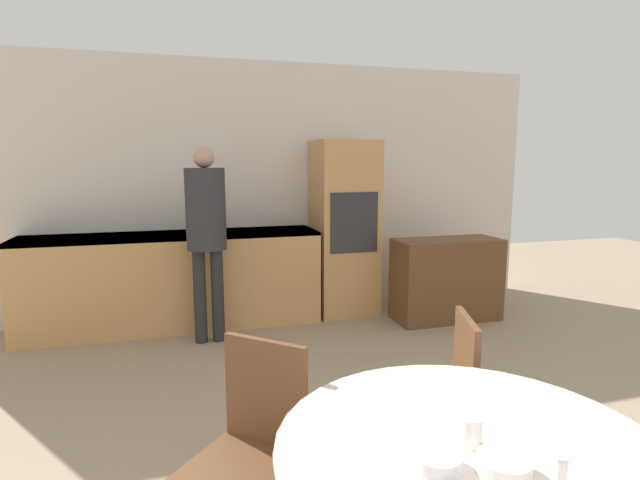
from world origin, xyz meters
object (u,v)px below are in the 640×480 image
object	(u,v)px
person_standing	(206,223)
oven_unit	(344,228)
sideboard	(446,279)
bowl_centre	(504,466)
chair_far_right	(444,397)
chair_far_left	(253,441)
cup	(471,431)
bowl_near	(438,460)

from	to	relation	value
person_standing	oven_unit	bearing A→B (deg)	19.76
sideboard	bowl_centre	xyz separation A→B (m)	(-1.79, -3.31, 0.38)
oven_unit	sideboard	world-z (taller)	oven_unit
chair_far_right	person_standing	size ratio (longest dim) A/B	0.52
sideboard	chair_far_left	world-z (taller)	chair_far_left
sideboard	cup	bearing A→B (deg)	-119.55
sideboard	bowl_centre	distance (m)	3.78
chair_far_right	person_standing	bearing A→B (deg)	-139.77
chair_far_right	cup	distance (m)	0.90
chair_far_right	oven_unit	bearing A→B (deg)	-170.60
chair_far_left	chair_far_right	xyz separation A→B (m)	(0.92, 0.12, 0.00)
person_standing	bowl_centre	distance (m)	3.39
chair_far_left	chair_far_right	distance (m)	0.93
oven_unit	person_standing	distance (m)	1.54
sideboard	bowl_centre	bearing A→B (deg)	-118.37
cup	bowl_centre	xyz separation A→B (m)	(0.01, -0.15, -0.02)
chair_far_right	bowl_centre	bearing A→B (deg)	-2.10
oven_unit	sideboard	size ratio (longest dim) A/B	1.69
cup	chair_far_right	bearing A→B (deg)	64.40
person_standing	cup	bearing A→B (deg)	-80.17
bowl_near	bowl_centre	xyz separation A→B (m)	(0.15, -0.08, 0.00)
cup	bowl_centre	world-z (taller)	cup
bowl_near	bowl_centre	size ratio (longest dim) A/B	0.91
cup	bowl_near	xyz separation A→B (m)	(-0.15, -0.07, -0.02)
sideboard	bowl_near	bearing A→B (deg)	-120.97
person_standing	chair_far_left	bearing A→B (deg)	-90.00
oven_unit	bowl_centre	xyz separation A→B (m)	(-0.88, -3.85, -0.11)
bowl_centre	person_standing	bearing A→B (deg)	99.49
person_standing	cup	size ratio (longest dim) A/B	19.95
bowl_centre	bowl_near	bearing A→B (deg)	153.77
chair_far_left	person_standing	bearing A→B (deg)	133.27
oven_unit	bowl_near	xyz separation A→B (m)	(-1.04, -3.78, -0.12)
bowl_near	oven_unit	bearing A→B (deg)	74.65
cup	bowl_centre	bearing A→B (deg)	-87.82
chair_far_right	bowl_centre	distance (m)	1.02
sideboard	bowl_near	distance (m)	3.79
sideboard	person_standing	xyz separation A→B (m)	(-2.35, 0.02, 0.65)
chair_far_left	oven_unit	bearing A→B (deg)	108.07
cup	person_standing	bearing A→B (deg)	99.83
sideboard	bowl_near	size ratio (longest dim) A/B	8.07
cup	bowl_near	size ratio (longest dim) A/B	0.65
chair_far_left	bowl_near	distance (m)	0.87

